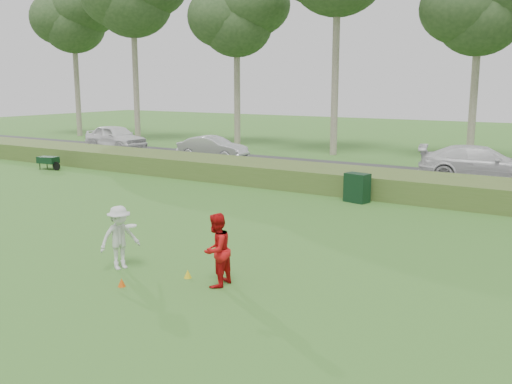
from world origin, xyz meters
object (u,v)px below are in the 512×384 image
Objects in this scene: cone_yellow at (188,274)px; utility_cabinet at (357,188)px; player_white at (120,238)px; cone_orange at (122,282)px; car_mid at (213,148)px; car_right at (481,164)px; car_left at (116,137)px; player_red at (216,250)px.

utility_cabinet is (0.09, 10.27, 0.46)m from cone_yellow.
player_white reaches higher than cone_orange.
car_mid is (-11.56, 16.87, 0.65)m from cone_yellow.
utility_cabinet is (1.00, 11.51, 0.46)m from cone_orange.
car_mid is at bearing 79.20° from car_right.
utility_cabinet is at bearing 89.48° from cone_yellow.
car_left is at bearing 138.89° from cone_yellow.
car_right reaches higher than car_mid.
player_red is at bearing -148.86° from car_mid.
cone_orange is 19.15m from car_right.
cone_orange is 11.56m from utility_cabinet.
cone_yellow is at bearing -78.35° from utility_cabinet.
player_white is 7.85× the size of cone_yellow.
cone_yellow is (-0.89, 0.07, -0.74)m from player_red.
cone_yellow is at bearing 156.48° from car_right.
cone_yellow is 0.04× the size of car_left.
player_red is 1.50× the size of utility_cabinet.
player_white is at bearing 135.66° from cone_orange.
player_red is (2.73, 0.27, 0.05)m from player_white.
player_white is 2.74m from player_red.
car_left reaches higher than car_right.
car_left is (-20.25, 17.67, 0.79)m from cone_yellow.
utility_cabinet is (1.93, 10.60, -0.23)m from player_white.
player_red is 21.02m from car_mid.
player_white is 10.78m from utility_cabinet.
player_red is 0.40× the size of car_mid.
car_right is (5.08, 17.76, 0.07)m from player_white.
car_mid is (8.69, -0.80, -0.14)m from car_left.
player_white reaches higher than utility_cabinet.
player_white is at bearing -88.16° from utility_cabinet.
car_left is at bearing 172.18° from utility_cabinet.
car_left reaches higher than car_mid.
player_red is 17.66m from car_right.
player_white is at bearing -86.95° from player_red.
cone_yellow is 20.46m from car_mid.
car_right is (4.15, 18.67, 0.77)m from cone_orange.
utility_cabinet is 7.83m from car_right.
player_red is at bearing -63.24° from player_white.
car_right is at bearing 77.46° from cone_orange.
player_white is 1.42× the size of utility_cabinet.
utility_cabinet is at bearing 143.29° from car_right.
player_white is at bearing -127.03° from car_left.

